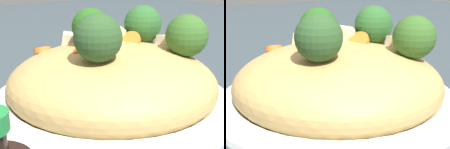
# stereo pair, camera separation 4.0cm
# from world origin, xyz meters

# --- Properties ---
(ground_plane) EXTENTS (3.00, 3.00, 0.00)m
(ground_plane) POSITION_xyz_m (0.00, 0.00, 0.00)
(ground_plane) COLOR #343F45
(serving_bowl) EXTENTS (0.30, 0.30, 0.06)m
(serving_bowl) POSITION_xyz_m (0.00, 0.00, 0.03)
(serving_bowl) COLOR white
(serving_bowl) RESTS_ON ground_plane
(noodle_heap) EXTENTS (0.25, 0.25, 0.09)m
(noodle_heap) POSITION_xyz_m (-0.00, 0.00, 0.07)
(noodle_heap) COLOR tan
(noodle_heap) RESTS_ON serving_bowl
(broccoli_florets) EXTENTS (0.18, 0.16, 0.07)m
(broccoli_florets) POSITION_xyz_m (-0.02, 0.01, 0.13)
(broccoli_florets) COLOR #9EC374
(broccoli_florets) RESTS_ON serving_bowl
(carrot_coins) EXTENTS (0.12, 0.12, 0.04)m
(carrot_coins) POSITION_xyz_m (-0.00, -0.04, 0.11)
(carrot_coins) COLOR orange
(carrot_coins) RESTS_ON serving_bowl
(zucchini_slices) EXTENTS (0.06, 0.06, 0.03)m
(zucchini_slices) POSITION_xyz_m (-0.00, -0.05, 0.11)
(zucchini_slices) COLOR beige
(zucchini_slices) RESTS_ON serving_bowl
(chicken_chunks) EXTENTS (0.14, 0.14, 0.04)m
(chicken_chunks) POSITION_xyz_m (-0.06, -0.02, 0.11)
(chicken_chunks) COLOR beige
(chicken_chunks) RESTS_ON serving_bowl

